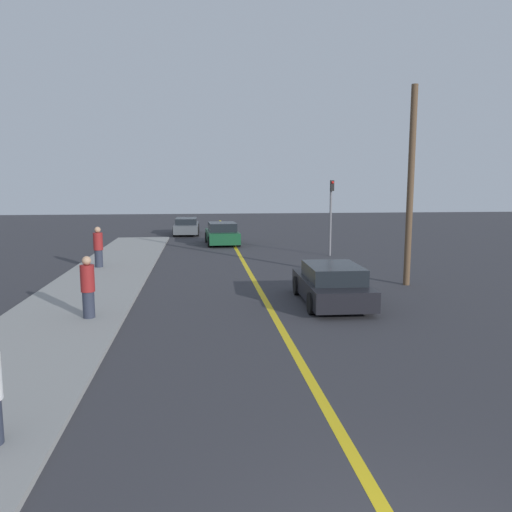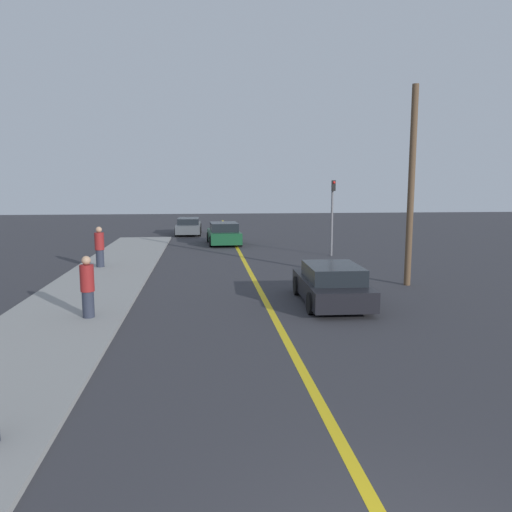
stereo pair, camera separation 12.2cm
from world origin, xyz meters
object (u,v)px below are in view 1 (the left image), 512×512
object	(u,v)px
car_far_distant	(186,226)
pedestrian_far_standing	(88,287)
car_near_right_lane	(332,284)
traffic_light	(331,210)
utility_pole	(410,187)
pedestrian_by_sign	(98,247)
car_ahead_center	(222,234)

from	to	relation	value
car_far_distant	pedestrian_far_standing	bearing A→B (deg)	-94.46
car_near_right_lane	traffic_light	size ratio (longest dim) A/B	1.07
car_far_distant	utility_pole	bearing A→B (deg)	-65.87
traffic_light	utility_pole	bearing A→B (deg)	-83.59
traffic_light	pedestrian_far_standing	bearing A→B (deg)	-130.29
pedestrian_far_standing	traffic_light	distance (m)	15.43
car_near_right_lane	pedestrian_by_sign	distance (m)	11.36
car_far_distant	pedestrian_by_sign	size ratio (longest dim) A/B	2.58
car_ahead_center	traffic_light	size ratio (longest dim) A/B	1.05
car_far_distant	pedestrian_by_sign	distance (m)	15.56
utility_pole	car_far_distant	bearing A→B (deg)	113.60
pedestrian_by_sign	utility_pole	bearing A→B (deg)	-21.51
pedestrian_far_standing	utility_pole	xyz separation A→B (m)	(10.81, 3.88, 2.69)
car_ahead_center	car_far_distant	xyz separation A→B (m)	(-2.38, 6.52, -0.05)
pedestrian_far_standing	traffic_light	size ratio (longest dim) A/B	0.43
car_far_distant	utility_pole	xyz separation A→B (m)	(8.73, -19.97, 3.03)
pedestrian_far_standing	traffic_light	world-z (taller)	traffic_light
car_near_right_lane	pedestrian_far_standing	world-z (taller)	pedestrian_far_standing
car_near_right_lane	traffic_light	bearing A→B (deg)	76.94
pedestrian_far_standing	car_near_right_lane	bearing A→B (deg)	10.22
traffic_light	utility_pole	size ratio (longest dim) A/B	0.54
car_near_right_lane	car_ahead_center	distance (m)	16.26
car_near_right_lane	car_ahead_center	bearing A→B (deg)	101.28
car_ahead_center	pedestrian_by_sign	size ratio (longest dim) A/B	2.32
car_ahead_center	pedestrian_by_sign	distance (m)	10.45
car_ahead_center	car_far_distant	distance (m)	6.95
pedestrian_by_sign	car_near_right_lane	bearing A→B (deg)	-40.58
car_near_right_lane	utility_pole	world-z (taller)	utility_pole
car_near_right_lane	utility_pole	xyz separation A→B (m)	(3.59, 2.57, 3.04)
utility_pole	car_ahead_center	bearing A→B (deg)	115.25
car_far_distant	pedestrian_far_standing	size ratio (longest dim) A/B	2.70
traffic_light	utility_pole	world-z (taller)	utility_pole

